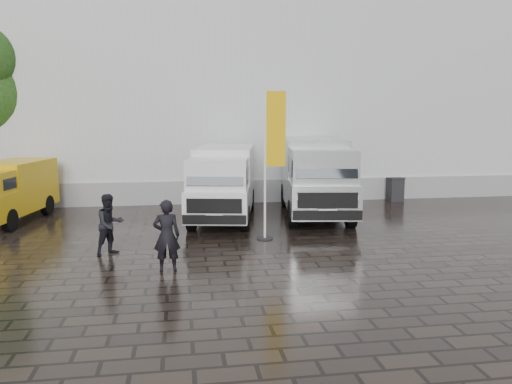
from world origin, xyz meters
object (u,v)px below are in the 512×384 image
van_white (224,184)px  flagpole (271,155)px  wheelie_bin (395,189)px  person_front (167,236)px  van_yellow (7,192)px  van_silver (315,178)px  person_tent (110,224)px

van_white → flagpole: flagpole is taller
van_white → flagpole: bearing=-59.7°
van_white → flagpole: size_ratio=1.29×
wheelie_bin → person_front: 13.37m
flagpole → person_front: 4.56m
van_yellow → flagpole: (8.87, -3.88, 1.53)m
van_yellow → van_silver: (11.19, -0.44, 0.39)m
person_tent → person_front: bearing=-88.1°
wheelie_bin → person_front: size_ratio=0.60×
flagpole → van_silver: bearing=55.9°
van_white → van_silver: bearing=13.7°
van_yellow → wheelie_bin: van_yellow is taller
van_white → person_front: van_white is taller
wheelie_bin → person_front: bearing=-138.0°
van_white → flagpole: 3.69m
flagpole → person_front: flagpole is taller
van_silver → flagpole: flagpole is taller
van_silver → flagpole: (-2.33, -3.44, 1.14)m
van_yellow → van_silver: size_ratio=0.69×
van_yellow → flagpole: 9.80m
van_white → person_tent: (-3.50, -4.34, -0.48)m
van_silver → wheelie_bin: bearing=39.0°
van_yellow → wheelie_bin: (15.67, 2.21, -0.54)m
person_front → wheelie_bin: bearing=-138.1°
van_yellow → flagpole: size_ratio=0.99×
van_silver → van_yellow: bearing=-173.9°
van_yellow → person_tent: size_ratio=2.77×
van_silver → flagpole: 4.31m
person_front → van_silver: bearing=-130.9°
van_white → flagpole: (1.16, -3.25, 1.29)m
van_white → person_front: bearing=-96.8°
person_tent → van_yellow: bearing=90.9°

